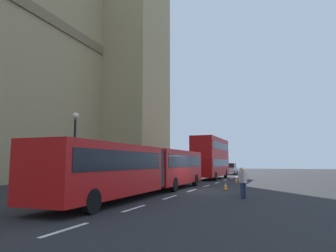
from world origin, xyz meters
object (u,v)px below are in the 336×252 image
object	(u,v)px
traffic_cone_west	(226,186)
articulated_bus	(146,166)
pedestrian_by_kerb	(242,180)
traffic_cone_east	(240,179)
traffic_cone_middle	(236,180)
pedestrian_near_cones	(243,182)
street_lamp	(74,146)
double_decker_bus	(211,156)
sedan_lead	(230,169)

from	to	relation	value
traffic_cone_west	articulated_bus	bearing A→B (deg)	138.70
pedestrian_by_kerb	traffic_cone_east	bearing A→B (deg)	7.77
traffic_cone_west	traffic_cone_middle	size ratio (longest dim) A/B	1.00
traffic_cone_west	pedestrian_by_kerb	distance (m)	3.36
traffic_cone_west	pedestrian_near_cones	distance (m)	5.25
traffic_cone_west	street_lamp	bearing A→B (deg)	124.90
double_decker_bus	pedestrian_by_kerb	distance (m)	18.47
street_lamp	traffic_cone_east	bearing A→B (deg)	-26.19
traffic_cone_middle	sedan_lead	bearing A→B (deg)	10.45
traffic_cone_west	pedestrian_by_kerb	xyz separation A→B (m)	(-2.93, -1.53, 0.63)
sedan_lead	street_lamp	distance (m)	35.24
traffic_cone_middle	pedestrian_near_cones	xyz separation A→B (m)	(-13.21, -2.24, 0.63)
traffic_cone_middle	double_decker_bus	bearing A→B (deg)	31.60
double_decker_bus	pedestrian_by_kerb	xyz separation A→B (m)	(-17.46, -5.74, -1.80)
articulated_bus	pedestrian_by_kerb	distance (m)	6.09
articulated_bus	pedestrian_near_cones	distance (m)	6.11
traffic_cone_west	traffic_cone_middle	bearing A→B (deg)	2.75
sedan_lead	traffic_cone_middle	bearing A→B (deg)	-169.55
articulated_bus	sedan_lead	distance (m)	33.61
sedan_lead	traffic_cone_middle	distance (m)	20.82
traffic_cone_west	street_lamp	xyz separation A→B (m)	(-6.08, 8.72, 2.77)
articulated_bus	traffic_cone_west	distance (m)	6.54
pedestrian_near_cones	pedestrian_by_kerb	world-z (taller)	same
traffic_cone_middle	pedestrian_near_cones	world-z (taller)	pedestrian_near_cones
traffic_cone_east	pedestrian_by_kerb	bearing A→B (deg)	-172.23
sedan_lead	pedestrian_near_cones	xyz separation A→B (m)	(-33.68, -6.02, -0.00)
traffic_cone_east	pedestrian_near_cones	bearing A→B (deg)	-172.04
articulated_bus	sedan_lead	size ratio (longest dim) A/B	4.25
traffic_cone_middle	traffic_cone_east	bearing A→B (deg)	-0.86
traffic_cone_west	traffic_cone_east	size ratio (longest dim) A/B	1.00
traffic_cone_west	pedestrian_near_cones	bearing A→B (deg)	-159.29
sedan_lead	street_lamp	xyz separation A→B (m)	(-34.89, 4.54, 2.14)
double_decker_bus	pedestrian_near_cones	size ratio (longest dim) A/B	6.28
traffic_cone_west	pedestrian_by_kerb	world-z (taller)	pedestrian_by_kerb
traffic_cone_middle	street_lamp	bearing A→B (deg)	150.03
articulated_bus	traffic_cone_west	xyz separation A→B (m)	(4.79, -4.21, -1.46)
pedestrian_near_cones	street_lamp	bearing A→B (deg)	96.52
articulated_bus	traffic_cone_east	bearing A→B (deg)	-13.78
traffic_cone_east	pedestrian_near_cones	world-z (taller)	pedestrian_near_cones
double_decker_bus	sedan_lead	xyz separation A→B (m)	(14.27, -0.04, -1.80)
traffic_cone_west	street_lamp	distance (m)	10.98
traffic_cone_east	pedestrian_by_kerb	size ratio (longest dim) A/B	0.34
street_lamp	pedestrian_by_kerb	bearing A→B (deg)	-72.90
traffic_cone_east	traffic_cone_middle	bearing A→B (deg)	179.14
sedan_lead	pedestrian_near_cones	world-z (taller)	sedan_lead
traffic_cone_middle	pedestrian_by_kerb	xyz separation A→B (m)	(-11.27, -1.93, 0.63)
sedan_lead	traffic_cone_east	xyz separation A→B (m)	(-17.90, -3.81, -0.63)
double_decker_bus	sedan_lead	size ratio (longest dim) A/B	2.41
traffic_cone_west	street_lamp	world-z (taller)	street_lamp
articulated_bus	traffic_cone_middle	bearing A→B (deg)	-16.18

